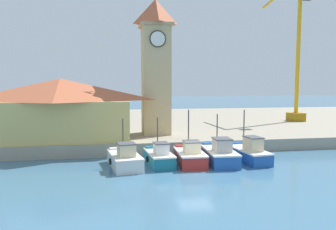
{
  "coord_description": "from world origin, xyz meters",
  "views": [
    {
      "loc": [
        -6.13,
        -22.97,
        6.47
      ],
      "look_at": [
        -0.69,
        8.01,
        3.5
      ],
      "focal_mm": 35.0,
      "sensor_mm": 36.0,
      "label": 1
    }
  ],
  "objects_px": {
    "fishing_boat_center": "(248,152)",
    "clock_tower": "(156,64)",
    "warehouse_left": "(61,109)",
    "port_crane_near": "(297,65)",
    "fishing_boat_mid_left": "(219,154)",
    "fishing_boat_left_outer": "(159,157)",
    "fishing_boat_left_inner": "(190,156)",
    "fishing_boat_far_left": "(125,159)"
  },
  "relations": [
    {
      "from": "fishing_boat_center",
      "to": "clock_tower",
      "type": "distance_m",
      "value": 13.6
    },
    {
      "from": "fishing_boat_center",
      "to": "warehouse_left",
      "type": "bearing_deg",
      "value": 157.07
    },
    {
      "from": "clock_tower",
      "to": "port_crane_near",
      "type": "height_order",
      "value": "port_crane_near"
    },
    {
      "from": "fishing_boat_mid_left",
      "to": "clock_tower",
      "type": "bearing_deg",
      "value": 113.34
    },
    {
      "from": "fishing_boat_center",
      "to": "clock_tower",
      "type": "xyz_separation_m",
      "value": [
        -6.58,
        8.9,
        7.91
      ]
    },
    {
      "from": "fishing_boat_left_outer",
      "to": "fishing_boat_left_inner",
      "type": "xyz_separation_m",
      "value": [
        2.45,
        -0.28,
        0.04
      ]
    },
    {
      "from": "fishing_boat_center",
      "to": "warehouse_left",
      "type": "distance_m",
      "value": 17.74
    },
    {
      "from": "fishing_boat_mid_left",
      "to": "fishing_boat_left_outer",
      "type": "bearing_deg",
      "value": 177.98
    },
    {
      "from": "fishing_boat_left_outer",
      "to": "clock_tower",
      "type": "xyz_separation_m",
      "value": [
        1.0,
        9.0,
        7.96
      ]
    },
    {
      "from": "fishing_boat_far_left",
      "to": "port_crane_near",
      "type": "distance_m",
      "value": 32.1
    },
    {
      "from": "fishing_boat_left_inner",
      "to": "fishing_boat_mid_left",
      "type": "bearing_deg",
      "value": 2.36
    },
    {
      "from": "fishing_boat_far_left",
      "to": "fishing_boat_left_inner",
      "type": "distance_m",
      "value": 5.21
    },
    {
      "from": "fishing_boat_left_inner",
      "to": "fishing_boat_center",
      "type": "distance_m",
      "value": 5.14
    },
    {
      "from": "fishing_boat_left_outer",
      "to": "fishing_boat_mid_left",
      "type": "bearing_deg",
      "value": -2.02
    },
    {
      "from": "port_crane_near",
      "to": "fishing_boat_center",
      "type": "bearing_deg",
      "value": -130.28
    },
    {
      "from": "clock_tower",
      "to": "fishing_boat_mid_left",
      "type": "bearing_deg",
      "value": -66.66
    },
    {
      "from": "warehouse_left",
      "to": "fishing_boat_left_outer",
      "type": "bearing_deg",
      "value": -39.2
    },
    {
      "from": "fishing_boat_left_outer",
      "to": "fishing_boat_center",
      "type": "distance_m",
      "value": 7.58
    },
    {
      "from": "fishing_boat_far_left",
      "to": "fishing_boat_left_inner",
      "type": "xyz_separation_m",
      "value": [
        5.21,
        -0.02,
        0.02
      ]
    },
    {
      "from": "clock_tower",
      "to": "fishing_boat_far_left",
      "type": "bearing_deg",
      "value": -112.04
    },
    {
      "from": "clock_tower",
      "to": "port_crane_near",
      "type": "xyz_separation_m",
      "value": [
        21.48,
        8.68,
        0.57
      ]
    },
    {
      "from": "fishing_boat_center",
      "to": "clock_tower",
      "type": "bearing_deg",
      "value": 126.5
    },
    {
      "from": "fishing_boat_left_outer",
      "to": "fishing_boat_left_inner",
      "type": "height_order",
      "value": "fishing_boat_left_inner"
    },
    {
      "from": "fishing_boat_left_outer",
      "to": "fishing_boat_far_left",
      "type": "bearing_deg",
      "value": -174.59
    },
    {
      "from": "warehouse_left",
      "to": "fishing_boat_left_inner",
      "type": "bearing_deg",
      "value": -33.32
    },
    {
      "from": "warehouse_left",
      "to": "port_crane_near",
      "type": "distance_m",
      "value": 33.14
    },
    {
      "from": "clock_tower",
      "to": "warehouse_left",
      "type": "bearing_deg",
      "value": -167.38
    },
    {
      "from": "fishing_boat_mid_left",
      "to": "port_crane_near",
      "type": "bearing_deg",
      "value": 45.54
    },
    {
      "from": "fishing_boat_mid_left",
      "to": "warehouse_left",
      "type": "height_order",
      "value": "warehouse_left"
    },
    {
      "from": "fishing_boat_left_inner",
      "to": "clock_tower",
      "type": "relative_size",
      "value": 0.29
    },
    {
      "from": "clock_tower",
      "to": "warehouse_left",
      "type": "height_order",
      "value": "clock_tower"
    },
    {
      "from": "fishing_boat_far_left",
      "to": "fishing_boat_left_outer",
      "type": "relative_size",
      "value": 1.12
    },
    {
      "from": "fishing_boat_mid_left",
      "to": "fishing_boat_center",
      "type": "xyz_separation_m",
      "value": [
        2.62,
        0.28,
        -0.02
      ]
    },
    {
      "from": "fishing_boat_far_left",
      "to": "clock_tower",
      "type": "xyz_separation_m",
      "value": [
        3.75,
        9.26,
        7.94
      ]
    },
    {
      "from": "fishing_boat_left_outer",
      "to": "warehouse_left",
      "type": "xyz_separation_m",
      "value": [
        -8.45,
        6.89,
        3.47
      ]
    },
    {
      "from": "fishing_boat_mid_left",
      "to": "clock_tower",
      "type": "xyz_separation_m",
      "value": [
        -3.96,
        9.18,
        7.89
      ]
    },
    {
      "from": "fishing_boat_left_inner",
      "to": "port_crane_near",
      "type": "xyz_separation_m",
      "value": [
        20.02,
        17.96,
        8.49
      ]
    },
    {
      "from": "fishing_boat_mid_left",
      "to": "fishing_boat_center",
      "type": "relative_size",
      "value": 0.99
    },
    {
      "from": "warehouse_left",
      "to": "fishing_boat_center",
      "type": "bearing_deg",
      "value": -22.93
    },
    {
      "from": "fishing_boat_mid_left",
      "to": "warehouse_left",
      "type": "bearing_deg",
      "value": 152.21
    },
    {
      "from": "fishing_boat_left_inner",
      "to": "fishing_boat_left_outer",
      "type": "bearing_deg",
      "value": 173.54
    },
    {
      "from": "fishing_boat_left_outer",
      "to": "clock_tower",
      "type": "bearing_deg",
      "value": 83.68
    }
  ]
}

